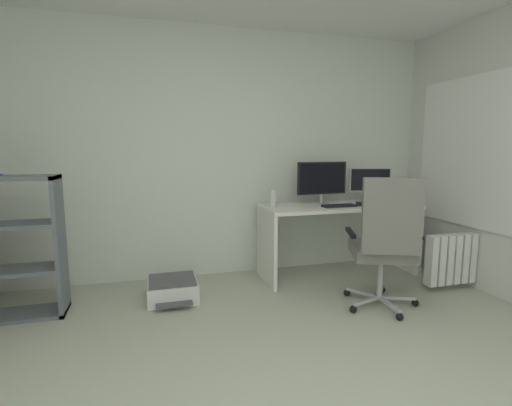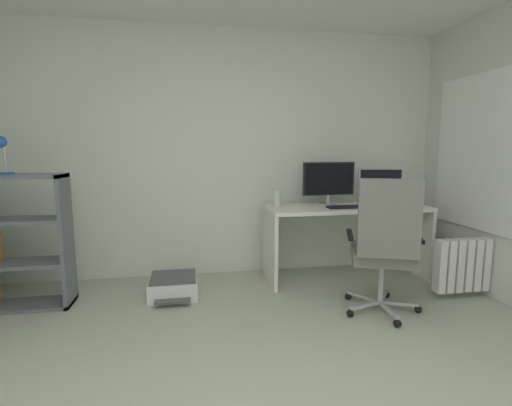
{
  "view_description": "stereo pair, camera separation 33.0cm",
  "coord_description": "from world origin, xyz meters",
  "px_view_note": "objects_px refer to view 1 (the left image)",
  "views": [
    {
      "loc": [
        -0.61,
        -1.17,
        1.32
      ],
      "look_at": [
        0.27,
        1.98,
        0.85
      ],
      "focal_mm": 26.31,
      "sensor_mm": 36.0,
      "label": 1
    },
    {
      "loc": [
        -0.29,
        -1.24,
        1.32
      ],
      "look_at": [
        0.27,
        1.98,
        0.85
      ],
      "focal_mm": 26.31,
      "sensor_mm": 36.0,
      "label": 2
    }
  ],
  "objects_px": {
    "keyboard": "(339,206)",
    "monitor_secondary": "(370,182)",
    "computer_mouse": "(360,204)",
    "radiator": "(466,258)",
    "printer": "(173,289)",
    "desktop_speaker": "(273,198)",
    "monitor_main": "(322,180)",
    "office_chair": "(385,240)",
    "desk": "(339,223)"
  },
  "relations": [
    {
      "from": "monitor_secondary",
      "to": "computer_mouse",
      "type": "distance_m",
      "value": 0.37
    },
    {
      "from": "keyboard",
      "to": "radiator",
      "type": "relative_size",
      "value": 0.4
    },
    {
      "from": "computer_mouse",
      "to": "desktop_speaker",
      "type": "bearing_deg",
      "value": 178.67
    },
    {
      "from": "monitor_main",
      "to": "printer",
      "type": "xyz_separation_m",
      "value": [
        -1.55,
        -0.3,
        -0.91
      ]
    },
    {
      "from": "desk",
      "to": "computer_mouse",
      "type": "relative_size",
      "value": 16.15
    },
    {
      "from": "desk",
      "to": "keyboard",
      "type": "relative_size",
      "value": 4.75
    },
    {
      "from": "printer",
      "to": "radiator",
      "type": "height_order",
      "value": "radiator"
    },
    {
      "from": "radiator",
      "to": "office_chair",
      "type": "bearing_deg",
      "value": -167.42
    },
    {
      "from": "office_chair",
      "to": "computer_mouse",
      "type": "bearing_deg",
      "value": 72.89
    },
    {
      "from": "keyboard",
      "to": "monitor_secondary",
      "type": "bearing_deg",
      "value": 22.09
    },
    {
      "from": "computer_mouse",
      "to": "printer",
      "type": "height_order",
      "value": "computer_mouse"
    },
    {
      "from": "monitor_secondary",
      "to": "radiator",
      "type": "xyz_separation_m",
      "value": [
        0.59,
        -0.76,
        -0.67
      ]
    },
    {
      "from": "computer_mouse",
      "to": "radiator",
      "type": "xyz_separation_m",
      "value": [
        0.82,
        -0.56,
        -0.47
      ]
    },
    {
      "from": "monitor_main",
      "to": "printer",
      "type": "distance_m",
      "value": 1.83
    },
    {
      "from": "monitor_main",
      "to": "desktop_speaker",
      "type": "relative_size",
      "value": 3.21
    },
    {
      "from": "desk",
      "to": "desktop_speaker",
      "type": "xyz_separation_m",
      "value": [
        -0.71,
        0.04,
        0.27
      ]
    },
    {
      "from": "computer_mouse",
      "to": "radiator",
      "type": "distance_m",
      "value": 1.09
    },
    {
      "from": "desk",
      "to": "radiator",
      "type": "bearing_deg",
      "value": -34.03
    },
    {
      "from": "monitor_secondary",
      "to": "monitor_main",
      "type": "bearing_deg",
      "value": -179.98
    },
    {
      "from": "office_chair",
      "to": "radiator",
      "type": "relative_size",
      "value": 1.29
    },
    {
      "from": "computer_mouse",
      "to": "radiator",
      "type": "height_order",
      "value": "computer_mouse"
    },
    {
      "from": "computer_mouse",
      "to": "monitor_main",
      "type": "bearing_deg",
      "value": 157.38
    },
    {
      "from": "office_chair",
      "to": "radiator",
      "type": "distance_m",
      "value": 1.13
    },
    {
      "from": "radiator",
      "to": "monitor_main",
      "type": "bearing_deg",
      "value": 146.63
    },
    {
      "from": "printer",
      "to": "desktop_speaker",
      "type": "bearing_deg",
      "value": 13.86
    },
    {
      "from": "desk",
      "to": "printer",
      "type": "xyz_separation_m",
      "value": [
        -1.72,
        -0.2,
        -0.47
      ]
    },
    {
      "from": "computer_mouse",
      "to": "office_chair",
      "type": "height_order",
      "value": "office_chair"
    },
    {
      "from": "monitor_secondary",
      "to": "computer_mouse",
      "type": "bearing_deg",
      "value": -138.08
    },
    {
      "from": "keyboard",
      "to": "desktop_speaker",
      "type": "bearing_deg",
      "value": 162.94
    },
    {
      "from": "desktop_speaker",
      "to": "monitor_secondary",
      "type": "bearing_deg",
      "value": 2.46
    },
    {
      "from": "monitor_secondary",
      "to": "computer_mouse",
      "type": "xyz_separation_m",
      "value": [
        -0.23,
        -0.2,
        -0.2
      ]
    },
    {
      "from": "monitor_main",
      "to": "office_chair",
      "type": "height_order",
      "value": "monitor_main"
    },
    {
      "from": "monitor_main",
      "to": "keyboard",
      "type": "bearing_deg",
      "value": -66.66
    },
    {
      "from": "keyboard",
      "to": "desktop_speaker",
      "type": "height_order",
      "value": "desktop_speaker"
    },
    {
      "from": "computer_mouse",
      "to": "office_chair",
      "type": "xyz_separation_m",
      "value": [
        -0.24,
        -0.79,
        -0.17
      ]
    },
    {
      "from": "desk",
      "to": "radiator",
      "type": "relative_size",
      "value": 1.89
    },
    {
      "from": "radiator",
      "to": "desktop_speaker",
      "type": "bearing_deg",
      "value": 157.29
    },
    {
      "from": "computer_mouse",
      "to": "radiator",
      "type": "bearing_deg",
      "value": -25.44
    },
    {
      "from": "keyboard",
      "to": "desk",
      "type": "bearing_deg",
      "value": 57.11
    },
    {
      "from": "computer_mouse",
      "to": "printer",
      "type": "xyz_separation_m",
      "value": [
        -1.89,
        -0.09,
        -0.67
      ]
    },
    {
      "from": "radiator",
      "to": "printer",
      "type": "bearing_deg",
      "value": 170.29
    },
    {
      "from": "desk",
      "to": "office_chair",
      "type": "xyz_separation_m",
      "value": [
        -0.07,
        -0.9,
        0.03
      ]
    },
    {
      "from": "desk",
      "to": "office_chair",
      "type": "distance_m",
      "value": 0.91
    },
    {
      "from": "monitor_secondary",
      "to": "office_chair",
      "type": "relative_size",
      "value": 0.4
    },
    {
      "from": "printer",
      "to": "monitor_secondary",
      "type": "bearing_deg",
      "value": 7.96
    },
    {
      "from": "monitor_main",
      "to": "office_chair",
      "type": "xyz_separation_m",
      "value": [
        0.09,
        -1.0,
        -0.41
      ]
    },
    {
      "from": "desk",
      "to": "printer",
      "type": "distance_m",
      "value": 1.79
    },
    {
      "from": "desktop_speaker",
      "to": "printer",
      "type": "bearing_deg",
      "value": -166.14
    },
    {
      "from": "monitor_secondary",
      "to": "office_chair",
      "type": "distance_m",
      "value": 1.17
    },
    {
      "from": "desk",
      "to": "monitor_main",
      "type": "distance_m",
      "value": 0.48
    }
  ]
}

